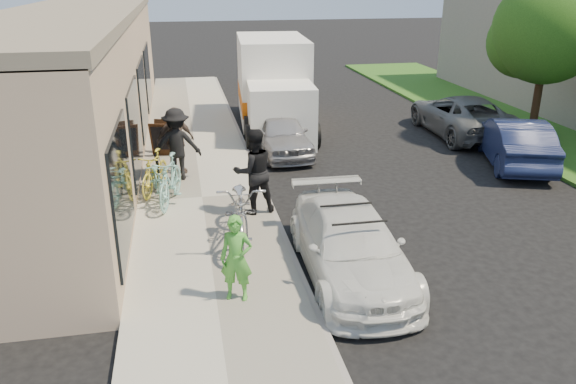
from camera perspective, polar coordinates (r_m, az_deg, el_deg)
ground at (r=11.20m, az=2.42°, el=-6.07°), size 120.00×120.00×0.00m
sidewalk at (r=13.65m, az=-8.71°, el=-0.79°), size 3.00×34.00×0.15m
curb at (r=13.78m, az=-2.27°, el=-0.37°), size 0.12×34.00×0.13m
storefront at (r=18.15m, az=-20.34°, el=10.39°), size 3.60×20.00×4.22m
bike_rack at (r=14.21m, az=-13.10°, el=2.26°), size 0.10×0.59×0.83m
sandwich_board at (r=16.92m, az=-12.65°, el=5.38°), size 0.76×0.76×1.00m
sedan_white at (r=10.16m, az=6.35°, el=-5.37°), size 1.84×4.25×1.26m
sedan_silver at (r=17.12m, az=-0.78°, el=5.94°), size 1.63×3.72×1.25m
moving_truck at (r=20.27m, az=-1.46°, el=10.49°), size 2.79×6.39×3.06m
far_car_blue at (r=17.35m, az=22.01°, el=4.78°), size 2.64×4.37×1.36m
far_car_gray at (r=20.12m, az=17.18°, el=7.48°), size 2.41×4.93×1.35m
median_tree at (r=19.74m, az=24.74°, el=14.39°), size 3.36×3.36×5.14m
tandem_bike at (r=11.06m, az=-4.74°, el=-1.79°), size 1.14×2.65×1.35m
woman_rider at (r=9.10m, az=-5.26°, el=-6.74°), size 0.61×0.50×1.46m
man_standing at (r=12.33m, az=-3.51°, el=2.12°), size 1.05×0.88×1.91m
cruiser_bike_a at (r=13.18m, az=-11.87°, el=1.18°), size 0.97×1.96×1.13m
cruiser_bike_b at (r=13.69m, az=-13.12°, el=1.35°), size 0.88×1.83×0.92m
cruiser_bike_c at (r=13.99m, az=-13.39°, el=1.97°), size 1.00×1.76×1.02m
bystander_a at (r=14.67m, az=-11.21°, el=4.78°), size 1.24×0.76×1.86m
bystander_b at (r=15.16m, az=-11.37°, el=5.15°), size 1.13×0.82×1.79m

